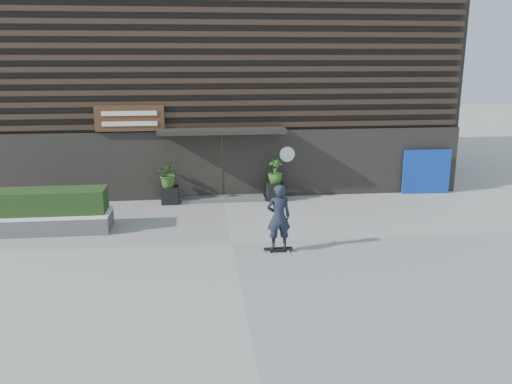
{
  "coord_description": "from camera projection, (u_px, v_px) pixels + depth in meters",
  "views": [
    {
      "loc": [
        -0.91,
        -14.01,
        5.13
      ],
      "look_at": [
        0.85,
        1.41,
        1.1
      ],
      "focal_mm": 37.02,
      "sensor_mm": 36.0,
      "label": 1
    }
  ],
  "objects": [
    {
      "name": "bamboo_left",
      "position": [
        169.0,
        174.0,
        18.61
      ],
      "size": [
        0.86,
        0.75,
        0.96
      ],
      "primitive_type": "imported",
      "color": "#2D591E",
      "rests_on": "planter_pot_left"
    },
    {
      "name": "hedge",
      "position": [
        49.0,
        201.0,
        15.66
      ],
      "size": [
        3.3,
        1.0,
        0.7
      ],
      "primitive_type": "cube",
      "color": "#1A3412",
      "rests_on": "snow_layer"
    },
    {
      "name": "snow_layer",
      "position": [
        50.0,
        214.0,
        15.76
      ],
      "size": [
        3.5,
        1.2,
        0.08
      ],
      "primitive_type": "cube",
      "color": "white",
      "rests_on": "raised_bed"
    },
    {
      "name": "ground",
      "position": [
        232.0,
        243.0,
        14.86
      ],
      "size": [
        80.0,
        80.0,
        0.0
      ],
      "primitive_type": "plane",
      "color": "#9A9892",
      "rests_on": "ground"
    },
    {
      "name": "raised_bed",
      "position": [
        51.0,
        223.0,
        15.83
      ],
      "size": [
        3.5,
        1.2,
        0.5
      ],
      "primitive_type": "cube",
      "color": "#4D4D4A",
      "rests_on": "ground"
    },
    {
      "name": "bamboo_right",
      "position": [
        275.0,
        171.0,
        19.03
      ],
      "size": [
        0.54,
        0.54,
        0.96
      ],
      "primitive_type": "imported",
      "color": "#2D591E",
      "rests_on": "planter_pot_right"
    },
    {
      "name": "blue_tarp",
      "position": [
        426.0,
        172.0,
        20.02
      ],
      "size": [
        1.8,
        0.22,
        1.69
      ],
      "primitive_type": "cube",
      "rotation": [
        0.0,
        0.0,
        -0.05
      ],
      "color": "#0B2F97",
      "rests_on": "ground"
    },
    {
      "name": "building",
      "position": [
        215.0,
        82.0,
        23.44
      ],
      "size": [
        18.0,
        11.0,
        8.0
      ],
      "color": "black",
      "rests_on": "ground"
    },
    {
      "name": "planter_pot_right",
      "position": [
        275.0,
        192.0,
        19.23
      ],
      "size": [
        0.6,
        0.6,
        0.6
      ],
      "primitive_type": "cube",
      "color": "black",
      "rests_on": "ground"
    },
    {
      "name": "entrance_step",
      "position": [
        223.0,
        198.0,
        19.27
      ],
      "size": [
        3.0,
        0.8,
        0.12
      ],
      "primitive_type": "cube",
      "color": "#51514E",
      "rests_on": "ground"
    },
    {
      "name": "skateboarder",
      "position": [
        279.0,
        217.0,
        13.97
      ],
      "size": [
        0.78,
        0.45,
        1.87
      ],
      "color": "black",
      "rests_on": "ground"
    },
    {
      "name": "planter_pot_left",
      "position": [
        170.0,
        195.0,
        18.81
      ],
      "size": [
        0.6,
        0.6,
        0.6
      ],
      "primitive_type": "cube",
      "color": "black",
      "rests_on": "ground"
    }
  ]
}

